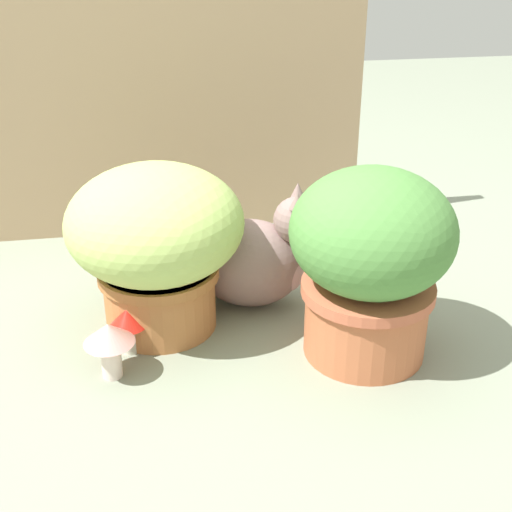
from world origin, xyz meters
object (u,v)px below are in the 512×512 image
at_px(leafy_planter, 370,258).
at_px(mushroom_ornament_pink, 109,339).
at_px(mushroom_ornament_red, 128,322).
at_px(cat, 257,259).
at_px(grass_planter, 156,240).

xyz_separation_m(leafy_planter, mushroom_ornament_pink, (-0.54, -0.00, -0.14)).
bearing_deg(mushroom_ornament_red, cat, 27.55).
height_order(leafy_planter, mushroom_ornament_pink, leafy_planter).
bearing_deg(mushroom_ornament_red, mushroom_ornament_pink, -113.95).
height_order(cat, mushroom_ornament_red, cat).
bearing_deg(grass_planter, mushroom_ornament_red, -126.29).
distance_m(mushroom_ornament_red, mushroom_ornament_pink, 0.09).
relative_size(grass_planter, cat, 1.05).
distance_m(leafy_planter, mushroom_ornament_pink, 0.56).
xyz_separation_m(mushroom_ornament_red, mushroom_ornament_pink, (-0.04, -0.08, 0.01)).
xyz_separation_m(leafy_planter, cat, (-0.20, 0.24, -0.11)).
bearing_deg(grass_planter, cat, 14.63).
bearing_deg(mushroom_ornament_red, grass_planter, 53.71).
bearing_deg(leafy_planter, mushroom_ornament_red, 170.92).
xyz_separation_m(cat, mushroom_ornament_pink, (-0.34, -0.24, -0.03)).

